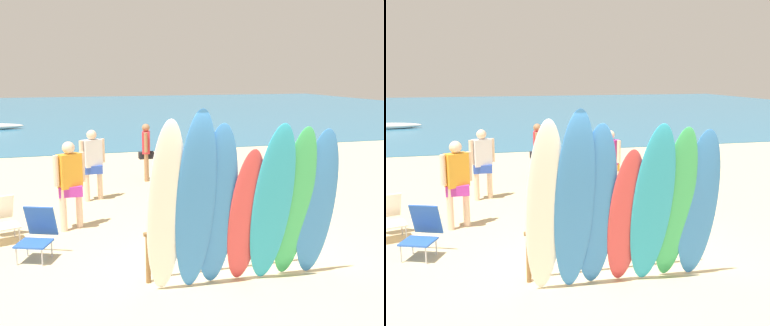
% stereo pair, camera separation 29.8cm
% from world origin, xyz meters
% --- Properties ---
extents(ground, '(60.00, 60.00, 0.00)m').
position_xyz_m(ground, '(0.00, 14.00, 0.00)').
color(ground, '#D3BC8C').
extents(ocean_water, '(60.00, 40.00, 0.02)m').
position_xyz_m(ocean_water, '(0.00, 31.15, 0.01)').
color(ocean_water, teal).
rests_on(ocean_water, ground).
extents(surfboard_rack, '(2.64, 0.07, 0.76)m').
position_xyz_m(surfboard_rack, '(0.00, 0.00, 0.58)').
color(surfboard_rack, brown).
rests_on(surfboard_rack, ground).
extents(surfboard_white_0, '(0.53, 0.68, 2.44)m').
position_xyz_m(surfboard_white_0, '(-1.11, -0.52, 1.22)').
color(surfboard_white_0, white).
rests_on(surfboard_white_0, ground).
extents(surfboard_blue_1, '(0.54, 0.66, 2.56)m').
position_xyz_m(surfboard_blue_1, '(-0.72, -0.56, 1.28)').
color(surfboard_blue_1, '#337AD1').
rests_on(surfboard_blue_1, ground).
extents(surfboard_blue_2, '(0.57, 0.64, 2.37)m').
position_xyz_m(surfboard_blue_2, '(-0.40, -0.49, 1.18)').
color(surfboard_blue_2, '#337AD1').
rests_on(surfboard_blue_2, ground).
extents(surfboard_red_3, '(0.49, 0.61, 2.02)m').
position_xyz_m(surfboard_red_3, '(0.02, -0.49, 1.01)').
color(surfboard_red_3, '#D13D42').
rests_on(surfboard_red_3, ground).
extents(surfboard_teal_4, '(0.58, 0.68, 2.36)m').
position_xyz_m(surfboard_teal_4, '(0.36, -0.58, 1.18)').
color(surfboard_teal_4, '#289EC6').
rests_on(surfboard_teal_4, ground).
extents(surfboard_green_5, '(0.53, 0.66, 2.30)m').
position_xyz_m(surfboard_green_5, '(0.74, -0.52, 1.15)').
color(surfboard_green_5, '#38B266').
rests_on(surfboard_green_5, ground).
extents(surfboard_blue_6, '(0.60, 0.57, 2.25)m').
position_xyz_m(surfboard_blue_6, '(1.10, -0.51, 1.12)').
color(surfboard_blue_6, '#337AD1').
rests_on(surfboard_blue_6, ground).
extents(beachgoer_by_water, '(0.42, 0.51, 1.61)m').
position_xyz_m(beachgoer_by_water, '(1.35, 4.33, 0.92)').
color(beachgoer_by_water, beige).
rests_on(beachgoer_by_water, ground).
extents(beachgoer_strolling, '(0.56, 0.27, 1.50)m').
position_xyz_m(beachgoer_strolling, '(1.99, 1.90, 0.86)').
color(beachgoer_strolling, tan).
rests_on(beachgoer_strolling, ground).
extents(beachgoer_near_rack, '(0.60, 0.35, 1.66)m').
position_xyz_m(beachgoer_near_rack, '(-1.64, 4.74, 0.96)').
color(beachgoer_near_rack, beige).
rests_on(beachgoer_near_rack, ground).
extents(beachgoer_photographing, '(0.58, 0.39, 1.70)m').
position_xyz_m(beachgoer_photographing, '(-2.22, 2.73, 0.98)').
color(beachgoer_photographing, beige).
rests_on(beachgoer_photographing, ground).
extents(beachgoer_midbeach, '(0.41, 0.59, 1.58)m').
position_xyz_m(beachgoer_midbeach, '(-0.06, 6.46, 0.91)').
color(beachgoer_midbeach, '#9E704C').
rests_on(beachgoer_midbeach, ground).
extents(beach_chair_red, '(0.71, 0.78, 0.84)m').
position_xyz_m(beach_chair_red, '(-2.80, 1.44, 0.43)').
color(beach_chair_red, '#B7B7BC').
rests_on(beach_chair_red, ground).
extents(beach_chair_blue, '(0.69, 0.84, 0.80)m').
position_xyz_m(beach_chair_blue, '(-3.45, 2.50, 0.42)').
color(beach_chair_blue, '#B7B7BC').
rests_on(beach_chair_blue, ground).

